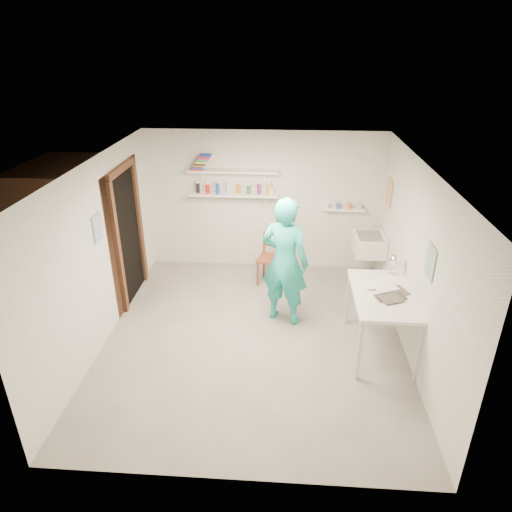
# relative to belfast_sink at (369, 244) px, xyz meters

# --- Properties ---
(floor) EXTENTS (4.00, 4.50, 0.02)m
(floor) POSITION_rel_belfast_sink_xyz_m (-1.75, -1.70, -0.71)
(floor) COLOR slate
(floor) RESTS_ON ground
(ceiling) EXTENTS (4.00, 4.50, 0.02)m
(ceiling) POSITION_rel_belfast_sink_xyz_m (-1.75, -1.70, 1.71)
(ceiling) COLOR silver
(ceiling) RESTS_ON wall_back
(wall_back) EXTENTS (4.00, 0.02, 2.40)m
(wall_back) POSITION_rel_belfast_sink_xyz_m (-1.75, 0.56, 0.50)
(wall_back) COLOR silver
(wall_back) RESTS_ON ground
(wall_front) EXTENTS (4.00, 0.02, 2.40)m
(wall_front) POSITION_rel_belfast_sink_xyz_m (-1.75, -3.96, 0.50)
(wall_front) COLOR silver
(wall_front) RESTS_ON ground
(wall_left) EXTENTS (0.02, 4.50, 2.40)m
(wall_left) POSITION_rel_belfast_sink_xyz_m (-3.76, -1.70, 0.50)
(wall_left) COLOR silver
(wall_left) RESTS_ON ground
(wall_right) EXTENTS (0.02, 4.50, 2.40)m
(wall_right) POSITION_rel_belfast_sink_xyz_m (0.26, -1.70, 0.50)
(wall_right) COLOR silver
(wall_right) RESTS_ON ground
(doorway_recess) EXTENTS (0.02, 0.90, 2.00)m
(doorway_recess) POSITION_rel_belfast_sink_xyz_m (-3.74, -0.65, 0.30)
(doorway_recess) COLOR black
(doorway_recess) RESTS_ON wall_left
(corridor_box) EXTENTS (1.40, 1.50, 2.10)m
(corridor_box) POSITION_rel_belfast_sink_xyz_m (-4.45, -0.65, 0.35)
(corridor_box) COLOR brown
(corridor_box) RESTS_ON ground
(door_lintel) EXTENTS (0.06, 1.05, 0.10)m
(door_lintel) POSITION_rel_belfast_sink_xyz_m (-3.72, -0.65, 1.35)
(door_lintel) COLOR brown
(door_lintel) RESTS_ON wall_left
(door_jamb_near) EXTENTS (0.06, 0.10, 2.00)m
(door_jamb_near) POSITION_rel_belfast_sink_xyz_m (-3.72, -1.15, 0.30)
(door_jamb_near) COLOR brown
(door_jamb_near) RESTS_ON ground
(door_jamb_far) EXTENTS (0.06, 0.10, 2.00)m
(door_jamb_far) POSITION_rel_belfast_sink_xyz_m (-3.72, -0.15, 0.30)
(door_jamb_far) COLOR brown
(door_jamb_far) RESTS_ON ground
(shelf_lower) EXTENTS (1.50, 0.22, 0.03)m
(shelf_lower) POSITION_rel_belfast_sink_xyz_m (-2.25, 0.43, 0.65)
(shelf_lower) COLOR white
(shelf_lower) RESTS_ON wall_back
(shelf_upper) EXTENTS (1.50, 0.22, 0.03)m
(shelf_upper) POSITION_rel_belfast_sink_xyz_m (-2.25, 0.43, 1.05)
(shelf_upper) COLOR white
(shelf_upper) RESTS_ON wall_back
(ledge_shelf) EXTENTS (0.70, 0.14, 0.03)m
(ledge_shelf) POSITION_rel_belfast_sink_xyz_m (-0.40, 0.47, 0.42)
(ledge_shelf) COLOR white
(ledge_shelf) RESTS_ON wall_back
(poster_left) EXTENTS (0.01, 0.28, 0.36)m
(poster_left) POSITION_rel_belfast_sink_xyz_m (-3.74, -1.65, 0.85)
(poster_left) COLOR #334C7F
(poster_left) RESTS_ON wall_left
(poster_right_a) EXTENTS (0.01, 0.34, 0.42)m
(poster_right_a) POSITION_rel_belfast_sink_xyz_m (0.24, 0.10, 0.85)
(poster_right_a) COLOR #995933
(poster_right_a) RESTS_ON wall_right
(poster_right_b) EXTENTS (0.01, 0.30, 0.38)m
(poster_right_b) POSITION_rel_belfast_sink_xyz_m (0.24, -2.25, 0.80)
(poster_right_b) COLOR #3F724C
(poster_right_b) RESTS_ON wall_right
(belfast_sink) EXTENTS (0.48, 0.60, 0.30)m
(belfast_sink) POSITION_rel_belfast_sink_xyz_m (0.00, 0.00, 0.00)
(belfast_sink) COLOR white
(belfast_sink) RESTS_ON wall_right
(man) EXTENTS (0.79, 0.66, 1.86)m
(man) POSITION_rel_belfast_sink_xyz_m (-1.36, -1.21, 0.23)
(man) COLOR #23B0A1
(man) RESTS_ON ground
(wall_clock) EXTENTS (0.32, 0.15, 0.33)m
(wall_clock) POSITION_rel_belfast_sink_xyz_m (-1.44, -1.00, 0.54)
(wall_clock) COLOR #F7E5A8
(wall_clock) RESTS_ON man
(wooden_chair) EXTENTS (0.50, 0.49, 0.89)m
(wooden_chair) POSITION_rel_belfast_sink_xyz_m (-1.58, -0.13, -0.26)
(wooden_chair) COLOR brown
(wooden_chair) RESTS_ON ground
(work_table) EXTENTS (0.77, 1.28, 0.85)m
(work_table) POSITION_rel_belfast_sink_xyz_m (-0.11, -1.85, -0.27)
(work_table) COLOR silver
(work_table) RESTS_ON ground
(desk_lamp) EXTENTS (0.16, 0.16, 0.16)m
(desk_lamp) POSITION_rel_belfast_sink_xyz_m (0.10, -1.34, 0.37)
(desk_lamp) COLOR white
(desk_lamp) RESTS_ON work_table
(spray_cans) EXTENTS (1.29, 0.06, 0.17)m
(spray_cans) POSITION_rel_belfast_sink_xyz_m (-2.25, 0.43, 0.75)
(spray_cans) COLOR black
(spray_cans) RESTS_ON shelf_lower
(book_stack) EXTENTS (0.34, 0.14, 0.25)m
(book_stack) POSITION_rel_belfast_sink_xyz_m (-2.77, 0.43, 1.19)
(book_stack) COLOR red
(book_stack) RESTS_ON shelf_upper
(ledge_pots) EXTENTS (0.48, 0.07, 0.09)m
(ledge_pots) POSITION_rel_belfast_sink_xyz_m (-0.40, 0.47, 0.48)
(ledge_pots) COLOR silver
(ledge_pots) RESTS_ON ledge_shelf
(papers) EXTENTS (0.30, 0.22, 0.03)m
(papers) POSITION_rel_belfast_sink_xyz_m (-0.11, -1.85, 0.17)
(papers) COLOR silver
(papers) RESTS_ON work_table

